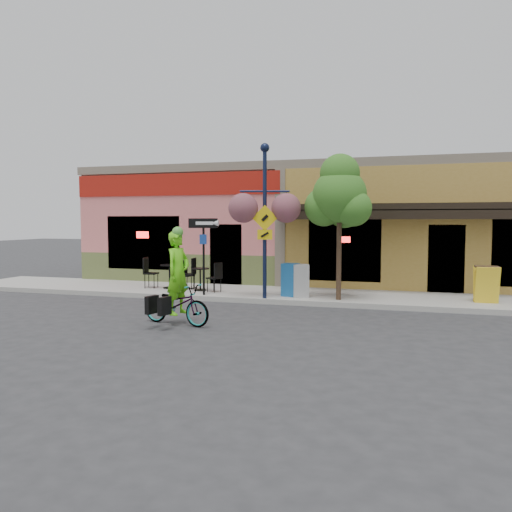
{
  "coord_description": "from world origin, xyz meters",
  "views": [
    {
      "loc": [
        3.06,
        -13.36,
        2.41
      ],
      "look_at": [
        -1.02,
        0.5,
        1.4
      ],
      "focal_mm": 35.0,
      "sensor_mm": 36.0,
      "label": 1
    }
  ],
  "objects": [
    {
      "name": "one_way_sign",
      "position": [
        -2.77,
        0.78,
        1.32
      ],
      "size": [
        0.92,
        0.36,
        2.35
      ],
      "primitive_type": null,
      "rotation": [
        0.0,
        0.0,
        0.19
      ],
      "color": "black",
      "rests_on": "sidewalk"
    },
    {
      "name": "cafe_set_right",
      "position": [
        -3.25,
        1.64,
        0.63
      ],
      "size": [
        1.78,
        1.3,
        0.96
      ],
      "primitive_type": null,
      "rotation": [
        0.0,
        0.0,
        -0.35
      ],
      "color": "black",
      "rests_on": "sidewalk"
    },
    {
      "name": "sandwich_board",
      "position": [
        5.32,
        1.43,
        0.66
      ],
      "size": [
        0.63,
        0.47,
        1.03
      ],
      "primitive_type": null,
      "rotation": [
        0.0,
        0.0,
        0.02
      ],
      "color": "yellow",
      "rests_on": "sidewalk"
    },
    {
      "name": "newspaper_box_blue",
      "position": [
        -0.16,
        1.26,
        0.65
      ],
      "size": [
        0.54,
        0.5,
        0.99
      ],
      "primitive_type": null,
      "rotation": [
        0.0,
        0.0,
        -0.28
      ],
      "color": "#1A5C9F",
      "rests_on": "sidewalk"
    },
    {
      "name": "bicycle",
      "position": [
        -1.97,
        -2.84,
        0.48
      ],
      "size": [
        1.92,
        1.01,
        0.96
      ],
      "primitive_type": "imported",
      "rotation": [
        0.0,
        0.0,
        1.35
      ],
      "color": "maroon",
      "rests_on": "ground"
    },
    {
      "name": "newspaper_box_grey",
      "position": [
        0.17,
        1.19,
        0.64
      ],
      "size": [
        0.57,
        0.54,
        0.98
      ],
      "primitive_type": null,
      "rotation": [
        0.0,
        0.0,
        0.34
      ],
      "color": "#A3A3A3",
      "rests_on": "sidewalk"
    },
    {
      "name": "sidewalk",
      "position": [
        0.0,
        2.0,
        0.07
      ],
      "size": [
        24.0,
        3.0,
        0.15
      ],
      "primitive_type": "cube",
      "color": "#9E9B93",
      "rests_on": "ground"
    },
    {
      "name": "cyclist_rider",
      "position": [
        -1.92,
        -2.84,
        0.96
      ],
      "size": [
        0.6,
        0.79,
        1.93
      ],
      "primitive_type": "imported",
      "rotation": [
        0.0,
        0.0,
        1.35
      ],
      "color": "#5FD916",
      "rests_on": "ground"
    },
    {
      "name": "building",
      "position": [
        0.0,
        7.5,
        2.25
      ],
      "size": [
        18.2,
        8.2,
        4.5
      ],
      "primitive_type": null,
      "color": "#DA6D6C",
      "rests_on": "ground"
    },
    {
      "name": "ground",
      "position": [
        0.0,
        0.0,
        0.0
      ],
      "size": [
        90.0,
        90.0,
        0.0
      ],
      "primitive_type": "plane",
      "color": "#2D2D30",
      "rests_on": "ground"
    },
    {
      "name": "cafe_set_left",
      "position": [
        -4.44,
        1.83,
        0.67
      ],
      "size": [
        1.82,
        1.03,
        1.05
      ],
      "primitive_type": null,
      "rotation": [
        0.0,
        0.0,
        0.09
      ],
      "color": "black",
      "rests_on": "sidewalk"
    },
    {
      "name": "curb",
      "position": [
        0.0,
        0.55,
        0.07
      ],
      "size": [
        24.0,
        0.12,
        0.15
      ],
      "primitive_type": "cube",
      "color": "#A8A59E",
      "rests_on": "ground"
    },
    {
      "name": "lamp_post",
      "position": [
        -0.8,
        0.65,
        2.41
      ],
      "size": [
        1.55,
        0.97,
        4.52
      ],
      "primitive_type": null,
      "rotation": [
        0.0,
        0.0,
        0.3
      ],
      "color": "#111A37",
      "rests_on": "sidewalk"
    },
    {
      "name": "street_tree",
      "position": [
        1.32,
        0.98,
        2.26
      ],
      "size": [
        1.69,
        1.69,
        4.22
      ],
      "primitive_type": null,
      "rotation": [
        0.0,
        0.0,
        -0.03
      ],
      "color": "#3D7A26",
      "rests_on": "sidewalk"
    }
  ]
}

